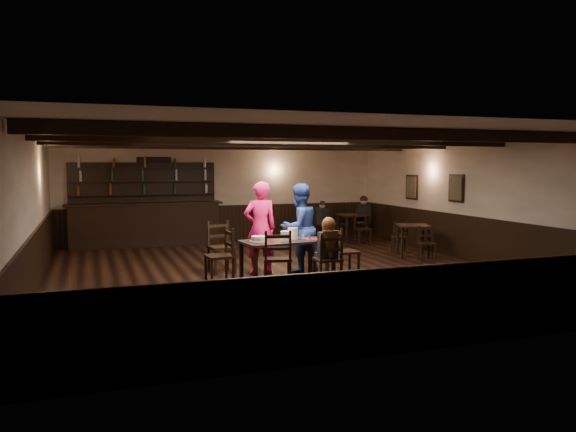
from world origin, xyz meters
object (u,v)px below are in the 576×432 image
object	(u,v)px
chair_near_right	(329,256)
man_blue	(299,228)
cake	(258,239)
bar_counter	(145,218)
chair_near_left	(278,255)
dining_table	(284,244)
woman_pink	(260,228)

from	to	relation	value
chair_near_right	man_blue	xyz separation A→B (m)	(0.01, 1.51, 0.33)
chair_near_right	cake	world-z (taller)	chair_near_right
bar_counter	chair_near_left	bearing A→B (deg)	-74.90
chair_near_left	chair_near_right	size ratio (longest dim) A/B	1.08
cake	dining_table	bearing A→B (deg)	-0.82
chair_near_left	woman_pink	world-z (taller)	woman_pink
woman_pink	cake	bearing A→B (deg)	69.58
dining_table	man_blue	size ratio (longest dim) A/B	0.93
dining_table	woman_pink	distance (m)	0.81
chair_near_right	bar_counter	size ratio (longest dim) A/B	0.24
chair_near_right	bar_counter	xyz separation A→B (m)	(-2.55, 6.26, 0.17)
chair_near_right	woman_pink	xyz separation A→B (m)	(-0.79, 1.56, 0.35)
chair_near_left	man_blue	xyz separation A→B (m)	(0.91, 1.36, 0.28)
chair_near_left	woman_pink	distance (m)	1.45
man_blue	cake	world-z (taller)	man_blue
chair_near_left	woman_pink	bearing A→B (deg)	85.46
woman_pink	man_blue	world-z (taller)	woman_pink
dining_table	chair_near_right	xyz separation A→B (m)	(0.55, -0.83, -0.11)
dining_table	bar_counter	xyz separation A→B (m)	(-2.01, 5.43, 0.05)
dining_table	woman_pink	bearing A→B (deg)	108.70
woman_pink	man_blue	size ratio (longest dim) A/B	1.03
chair_near_right	bar_counter	bearing A→B (deg)	112.19
dining_table	man_blue	xyz separation A→B (m)	(0.55, 0.69, 0.21)
cake	chair_near_left	bearing A→B (deg)	-78.41
chair_near_left	man_blue	bearing A→B (deg)	56.26
chair_near_left	chair_near_right	xyz separation A→B (m)	(0.90, -0.15, -0.04)
man_blue	bar_counter	bearing A→B (deg)	-80.69
cake	bar_counter	distance (m)	5.63
chair_near_right	cake	distance (m)	1.36
chair_near_left	woman_pink	size ratio (longest dim) A/B	0.57
dining_table	man_blue	bearing A→B (deg)	51.19
man_blue	bar_counter	size ratio (longest dim) A/B	0.44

